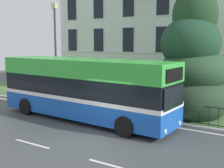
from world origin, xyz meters
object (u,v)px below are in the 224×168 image
at_px(evergreen_tree, 193,65).
at_px(litter_bin, 71,95).
at_px(single_decker_bus, 83,88).
at_px(street_lamp_post, 55,45).
at_px(georgian_townhouse, 170,27).

bearing_deg(evergreen_tree, litter_bin, -171.28).
height_order(single_decker_bus, street_lamp_post, street_lamp_post).
bearing_deg(litter_bin, georgian_townhouse, 76.76).
xyz_separation_m(single_decker_bus, litter_bin, (-3.06, 2.52, -1.08)).
distance_m(georgian_townhouse, litter_bin, 12.53).
bearing_deg(street_lamp_post, single_decker_bus, -31.95).
distance_m(georgian_townhouse, street_lamp_post, 11.70).
xyz_separation_m(evergreen_tree, street_lamp_post, (-9.68, -0.70, 1.08)).
relative_size(evergreen_tree, litter_bin, 6.97).
bearing_deg(single_decker_bus, litter_bin, 143.54).
distance_m(single_decker_bus, street_lamp_post, 6.16).
bearing_deg(single_decker_bus, street_lamp_post, 151.13).
bearing_deg(litter_bin, street_lamp_post, 164.22).
bearing_deg(georgian_townhouse, street_lamp_post, -112.56).
bearing_deg(street_lamp_post, litter_bin, -15.78).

